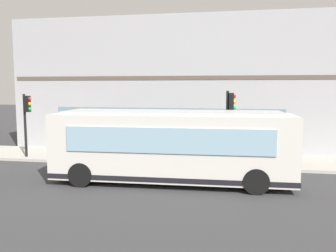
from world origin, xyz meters
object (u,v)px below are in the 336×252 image
object	(u,v)px
traffic_light_near_corner	(230,113)
fire_hydrant	(247,151)
city_bus_nearside	(171,147)
pedestrian_by_light_pole	(90,136)
pedestrian_near_building_entrance	(189,139)
newspaper_vending_box	(165,148)
pedestrian_walking_along_curb	(142,137)
traffic_light_down_block	(27,113)
pedestrian_near_hydrant	(287,141)

from	to	relation	value
traffic_light_near_corner	fire_hydrant	size ratio (longest dim) A/B	5.04
city_bus_nearside	traffic_light_near_corner	bearing A→B (deg)	-34.63
fire_hydrant	pedestrian_by_light_pole	size ratio (longest dim) A/B	0.41
pedestrian_near_building_entrance	newspaper_vending_box	xyz separation A→B (m)	(-0.74, 1.32, -0.43)
newspaper_vending_box	pedestrian_near_building_entrance	bearing A→B (deg)	-60.64
pedestrian_walking_along_curb	pedestrian_by_light_pole	distance (m)	3.09
traffic_light_down_block	pedestrian_by_light_pole	world-z (taller)	traffic_light_down_block
fire_hydrant	pedestrian_near_building_entrance	xyz separation A→B (m)	(0.49, 3.28, 0.52)
pedestrian_near_building_entrance	newspaper_vending_box	size ratio (longest dim) A/B	1.72
traffic_light_down_block	newspaper_vending_box	bearing A→B (deg)	-77.98
fire_hydrant	pedestrian_by_light_pole	world-z (taller)	pedestrian_by_light_pole
traffic_light_near_corner	pedestrian_near_building_entrance	bearing A→B (deg)	45.18
pedestrian_by_light_pole	pedestrian_walking_along_curb	bearing A→B (deg)	-76.09
pedestrian_by_light_pole	pedestrian_near_hydrant	bearing A→B (deg)	-89.26
city_bus_nearside	pedestrian_by_light_pole	size ratio (longest dim) A/B	5.66
traffic_light_near_corner	pedestrian_walking_along_curb	distance (m)	5.93
traffic_light_down_block	pedestrian_near_building_entrance	distance (m)	9.31
traffic_light_near_corner	city_bus_nearside	bearing A→B (deg)	145.37
city_bus_nearside	traffic_light_down_block	bearing A→B (deg)	68.71
city_bus_nearside	pedestrian_walking_along_curb	world-z (taller)	city_bus_nearside
traffic_light_near_corner	pedestrian_by_light_pole	size ratio (longest dim) A/B	2.09
pedestrian_walking_along_curb	pedestrian_near_hydrant	world-z (taller)	pedestrian_near_hydrant
pedestrian_near_hydrant	pedestrian_by_light_pole	distance (m)	11.29
city_bus_nearside	newspaper_vending_box	xyz separation A→B (m)	(5.03, 1.25, -0.95)
traffic_light_near_corner	fire_hydrant	distance (m)	3.03
pedestrian_walking_along_curb	pedestrian_by_light_pole	world-z (taller)	pedestrian_by_light_pole
pedestrian_walking_along_curb	pedestrian_near_building_entrance	world-z (taller)	pedestrian_walking_along_curb
pedestrian_near_hydrant	newspaper_vending_box	xyz separation A→B (m)	(-0.18, 6.74, -0.55)
pedestrian_by_light_pole	city_bus_nearside	bearing A→B (deg)	-131.14
newspaper_vending_box	pedestrian_by_light_pole	bearing A→B (deg)	89.58
pedestrian_near_hydrant	pedestrian_by_light_pole	xyz separation A→B (m)	(-0.15, 11.29, 0.03)
fire_hydrant	pedestrian_near_hydrant	xyz separation A→B (m)	(-0.07, -2.14, 0.64)
pedestrian_walking_along_curb	newspaper_vending_box	bearing A→B (deg)	-116.53
pedestrian_walking_along_curb	traffic_light_near_corner	bearing A→B (deg)	-114.25
traffic_light_down_block	pedestrian_near_hydrant	world-z (taller)	traffic_light_down_block
traffic_light_near_corner	pedestrian_near_hydrant	xyz separation A→B (m)	(1.74, -3.10, -1.59)
fire_hydrant	pedestrian_near_building_entrance	world-z (taller)	pedestrian_near_building_entrance
traffic_light_near_corner	pedestrian_walking_along_curb	world-z (taller)	traffic_light_near_corner
pedestrian_by_light_pole	fire_hydrant	bearing A→B (deg)	-88.65
fire_hydrant	pedestrian_by_light_pole	xyz separation A→B (m)	(-0.21, 9.15, 0.67)
traffic_light_near_corner	traffic_light_down_block	bearing A→B (deg)	90.22
pedestrian_by_light_pole	newspaper_vending_box	world-z (taller)	pedestrian_by_light_pole
pedestrian_walking_along_curb	traffic_light_down_block	bearing A→B (deg)	111.69
fire_hydrant	traffic_light_near_corner	bearing A→B (deg)	152.25
city_bus_nearside	pedestrian_by_light_pole	world-z (taller)	city_bus_nearside
traffic_light_down_block	fire_hydrant	bearing A→B (deg)	-81.31
pedestrian_near_hydrant	pedestrian_by_light_pole	world-z (taller)	pedestrian_by_light_pole
pedestrian_by_light_pole	traffic_light_near_corner	bearing A→B (deg)	-101.03
city_bus_nearside	newspaper_vending_box	distance (m)	5.27
pedestrian_near_building_entrance	pedestrian_near_hydrant	bearing A→B (deg)	-95.94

